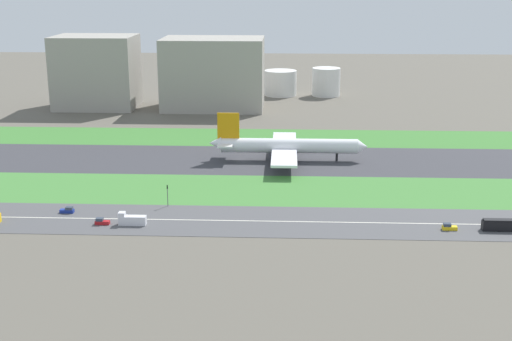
{
  "coord_description": "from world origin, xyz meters",
  "views": [
    {
      "loc": [
        18.58,
        -274.04,
        73.99
      ],
      "look_at": [
        8.03,
        -36.5,
        6.0
      ],
      "focal_mm": 48.21,
      "sensor_mm": 36.0,
      "label": 1
    }
  ],
  "objects_px": {
    "car_0": "(68,210)",
    "fuel_tank_west": "(280,83)",
    "hangar_building": "(213,74)",
    "car_1": "(449,227)",
    "terminal_building": "(96,72)",
    "bus_0": "(502,225)",
    "traffic_light": "(168,194)",
    "airliner": "(285,146)",
    "truck_0": "(132,220)",
    "car_2": "(102,222)",
    "fuel_tank_centre": "(326,82)"
  },
  "relations": [
    {
      "from": "terminal_building",
      "to": "car_0",
      "type": "bearing_deg",
      "value": -78.01
    },
    {
      "from": "car_0",
      "to": "bus_0",
      "type": "bearing_deg",
      "value": -4.24
    },
    {
      "from": "car_1",
      "to": "fuel_tank_west",
      "type": "relative_size",
      "value": 0.22
    },
    {
      "from": "fuel_tank_west",
      "to": "truck_0",
      "type": "bearing_deg",
      "value": -100.32
    },
    {
      "from": "car_2",
      "to": "fuel_tank_centre",
      "type": "height_order",
      "value": "fuel_tank_centre"
    },
    {
      "from": "hangar_building",
      "to": "fuel_tank_west",
      "type": "relative_size",
      "value": 2.8
    },
    {
      "from": "truck_0",
      "to": "terminal_building",
      "type": "height_order",
      "value": "terminal_building"
    },
    {
      "from": "bus_0",
      "to": "fuel_tank_west",
      "type": "relative_size",
      "value": 0.57
    },
    {
      "from": "bus_0",
      "to": "fuel_tank_centre",
      "type": "height_order",
      "value": "fuel_tank_centre"
    },
    {
      "from": "car_2",
      "to": "terminal_building",
      "type": "distance_m",
      "value": 199.97
    },
    {
      "from": "airliner",
      "to": "car_0",
      "type": "bearing_deg",
      "value": -135.73
    },
    {
      "from": "car_0",
      "to": "fuel_tank_west",
      "type": "xyz_separation_m",
      "value": [
        66.21,
        227.0,
        6.99
      ]
    },
    {
      "from": "bus_0",
      "to": "terminal_building",
      "type": "xyz_separation_m",
      "value": [
        -173.54,
        192.0,
        18.61
      ]
    },
    {
      "from": "car_2",
      "to": "hangar_building",
      "type": "distance_m",
      "value": 193.5
    },
    {
      "from": "fuel_tank_centre",
      "to": "hangar_building",
      "type": "bearing_deg",
      "value": -145.92
    },
    {
      "from": "traffic_light",
      "to": "airliner",
      "type": "bearing_deg",
      "value": 57.27
    },
    {
      "from": "car_0",
      "to": "car_2",
      "type": "bearing_deg",
      "value": -36.06
    },
    {
      "from": "car_2",
      "to": "fuel_tank_centre",
      "type": "xyz_separation_m",
      "value": [
        81.26,
        237.0,
        7.85
      ]
    },
    {
      "from": "car_0",
      "to": "fuel_tank_west",
      "type": "height_order",
      "value": "fuel_tank_west"
    },
    {
      "from": "bus_0",
      "to": "fuel_tank_centre",
      "type": "xyz_separation_m",
      "value": [
        -39.9,
        237.0,
        6.96
      ]
    },
    {
      "from": "traffic_light",
      "to": "terminal_building",
      "type": "distance_m",
      "value": 188.19
    },
    {
      "from": "airliner",
      "to": "truck_0",
      "type": "distance_m",
      "value": 91.03
    },
    {
      "from": "bus_0",
      "to": "terminal_building",
      "type": "bearing_deg",
      "value": -47.89
    },
    {
      "from": "car_1",
      "to": "hangar_building",
      "type": "xyz_separation_m",
      "value": [
        -90.85,
        192.0,
        18.98
      ]
    },
    {
      "from": "bus_0",
      "to": "airliner",
      "type": "bearing_deg",
      "value": -50.13
    },
    {
      "from": "car_0",
      "to": "hangar_building",
      "type": "distance_m",
      "value": 185.19
    },
    {
      "from": "airliner",
      "to": "car_2",
      "type": "bearing_deg",
      "value": -125.68
    },
    {
      "from": "airliner",
      "to": "hangar_building",
      "type": "height_order",
      "value": "hangar_building"
    },
    {
      "from": "airliner",
      "to": "truck_0",
      "type": "xyz_separation_m",
      "value": [
        -46.71,
        -78.0,
        -4.56
      ]
    },
    {
      "from": "truck_0",
      "to": "hangar_building",
      "type": "distance_m",
      "value": 192.94
    },
    {
      "from": "car_2",
      "to": "hangar_building",
      "type": "height_order",
      "value": "hangar_building"
    },
    {
      "from": "car_1",
      "to": "fuel_tank_west",
      "type": "xyz_separation_m",
      "value": [
        -53.12,
        237.0,
        6.99
      ]
    },
    {
      "from": "car_2",
      "to": "traffic_light",
      "type": "relative_size",
      "value": 0.61
    },
    {
      "from": "bus_0",
      "to": "hangar_building",
      "type": "xyz_separation_m",
      "value": [
        -106.41,
        192.0,
        18.09
      ]
    },
    {
      "from": "car_2",
      "to": "car_1",
      "type": "relative_size",
      "value": 1.0
    },
    {
      "from": "fuel_tank_west",
      "to": "fuel_tank_centre",
      "type": "bearing_deg",
      "value": 0.0
    },
    {
      "from": "traffic_light",
      "to": "hangar_building",
      "type": "bearing_deg",
      "value": 90.89
    },
    {
      "from": "car_1",
      "to": "terminal_building",
      "type": "xyz_separation_m",
      "value": [
        -157.98,
        192.0,
        19.51
      ]
    },
    {
      "from": "airliner",
      "to": "traffic_light",
      "type": "relative_size",
      "value": 9.03
    },
    {
      "from": "bus_0",
      "to": "terminal_building",
      "type": "distance_m",
      "value": 259.47
    },
    {
      "from": "truck_0",
      "to": "fuel_tank_west",
      "type": "height_order",
      "value": "fuel_tank_west"
    },
    {
      "from": "bus_0",
      "to": "fuel_tank_centre",
      "type": "relative_size",
      "value": 0.66
    },
    {
      "from": "airliner",
      "to": "car_0",
      "type": "distance_m",
      "value": 97.56
    },
    {
      "from": "airliner",
      "to": "fuel_tank_centre",
      "type": "height_order",
      "value": "airliner"
    },
    {
      "from": "bus_0",
      "to": "traffic_light",
      "type": "relative_size",
      "value": 1.61
    },
    {
      "from": "fuel_tank_west",
      "to": "hangar_building",
      "type": "bearing_deg",
      "value": -129.97
    },
    {
      "from": "car_2",
      "to": "traffic_light",
      "type": "distance_m",
      "value": 25.29
    },
    {
      "from": "car_2",
      "to": "fuel_tank_centre",
      "type": "distance_m",
      "value": 250.67
    },
    {
      "from": "airliner",
      "to": "bus_0",
      "type": "distance_m",
      "value": 101.72
    },
    {
      "from": "car_1",
      "to": "traffic_light",
      "type": "xyz_separation_m",
      "value": [
        -88.15,
        17.99,
        3.37
      ]
    }
  ]
}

